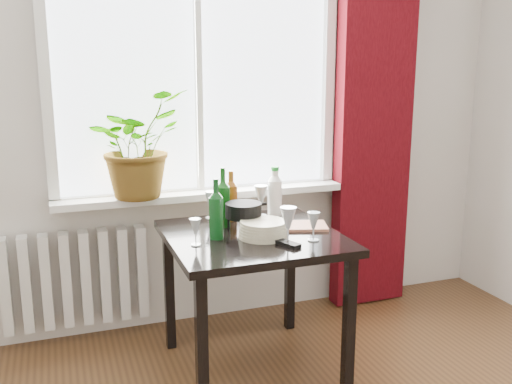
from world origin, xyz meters
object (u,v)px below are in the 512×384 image
object	(u,v)px
wineglass_far_right	(313,226)
wineglass_back_center	(261,200)
tv_remote	(284,243)
cleaning_bottle	(275,191)
wineglass_front_left	(196,232)
wine_bottle_left	(216,209)
plate_stack	(263,229)
wineglass_back_left	(211,205)
cutting_board	(299,226)
radiator	(76,278)
wineglass_front_right	(288,225)
fondue_pot	(244,217)
table	(252,251)
potted_plant	(137,144)
bottle_amber	(231,195)
wine_bottle_right	(223,197)

from	to	relation	value
wineglass_far_right	wineglass_back_center	bearing A→B (deg)	99.12
wineglass_far_right	tv_remote	bearing A→B (deg)	-176.30
wineglass_far_right	tv_remote	xyz separation A→B (m)	(-0.15, -0.01, -0.06)
cleaning_bottle	wineglass_back_center	distance (m)	0.10
wineglass_front_left	wine_bottle_left	bearing A→B (deg)	30.97
wine_bottle_left	plate_stack	world-z (taller)	wine_bottle_left
wineglass_back_left	cutting_board	distance (m)	0.51
radiator	wineglass_front_right	world-z (taller)	wineglass_front_right
cutting_board	wineglass_back_left	bearing A→B (deg)	139.91
wineglass_front_right	fondue_pot	distance (m)	0.32
wineglass_back_left	tv_remote	size ratio (longest dim) A/B	0.90
table	plate_stack	size ratio (longest dim) A/B	3.42
tv_remote	radiator	bearing A→B (deg)	114.62
plate_stack	tv_remote	bearing A→B (deg)	-69.63
wineglass_back_left	plate_stack	xyz separation A→B (m)	(0.15, -0.42, -0.04)
wine_bottle_left	wineglass_front_left	size ratio (longest dim) A/B	2.27
wineglass_back_center	cutting_board	world-z (taller)	wineglass_back_center
table	wineglass_back_left	world-z (taller)	wineglass_back_left
wineglass_front_left	radiator	bearing A→B (deg)	126.71
potted_plant	wineglass_front_left	bearing A→B (deg)	-75.81
wineglass_back_left	cleaning_bottle	bearing A→B (deg)	-8.16
cleaning_bottle	wineglass_far_right	bearing A→B (deg)	-89.94
bottle_amber	wineglass_front_right	xyz separation A→B (m)	(0.13, -0.50, -0.05)
radiator	wine_bottle_right	size ratio (longest dim) A/B	2.51
wineglass_far_right	wineglass_back_left	bearing A→B (deg)	122.68
radiator	wineglass_far_right	xyz separation A→B (m)	(1.09, -0.84, 0.43)
wineglass_back_center	tv_remote	distance (m)	0.53
wineglass_back_left	wineglass_front_right	bearing A→B (deg)	-68.81
wineglass_front_right	wineglass_back_left	xyz separation A→B (m)	(-0.22, 0.57, -0.02)
wine_bottle_left	cleaning_bottle	distance (m)	0.54
wineglass_front_right	cutting_board	size ratio (longest dim) A/B	0.66
wineglass_front_right	wineglass_front_left	world-z (taller)	wineglass_front_right
potted_plant	cutting_board	distance (m)	1.01
wineglass_back_left	wineglass_far_right	bearing A→B (deg)	-57.32
potted_plant	cutting_board	xyz separation A→B (m)	(0.75, -0.54, -0.40)
wineglass_far_right	bottle_amber	bearing A→B (deg)	118.43
potted_plant	wineglass_front_right	size ratio (longest dim) A/B	3.19
tv_remote	wineglass_front_left	bearing A→B (deg)	138.91
cleaning_bottle	fondue_pot	bearing A→B (deg)	-138.67
wine_bottle_right	wineglass_back_center	bearing A→B (deg)	25.85
radiator	bottle_amber	bearing A→B (deg)	-22.95
wineglass_back_center	wineglass_front_left	xyz separation A→B (m)	(-0.47, -0.39, -0.02)
cleaning_bottle	cutting_board	bearing A→B (deg)	-83.62
radiator	cutting_board	xyz separation A→B (m)	(1.12, -0.60, 0.37)
wine_bottle_right	cutting_board	world-z (taller)	wine_bottle_right
wineglass_front_left	cutting_board	bearing A→B (deg)	11.00
potted_plant	fondue_pot	distance (m)	0.75
wine_bottle_right	cleaning_bottle	size ratio (longest dim) A/B	1.13
wineglass_front_left	plate_stack	distance (m)	0.35
wine_bottle_left	plate_stack	xyz separation A→B (m)	(0.22, -0.06, -0.11)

